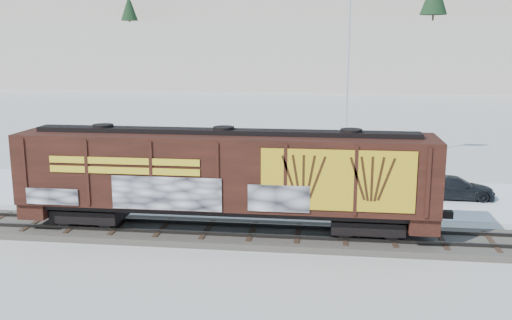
# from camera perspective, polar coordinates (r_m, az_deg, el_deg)

# --- Properties ---
(ground) EXTENTS (500.00, 500.00, 0.00)m
(ground) POSITION_cam_1_polar(r_m,az_deg,el_deg) (25.09, -0.39, -7.76)
(ground) COLOR white
(ground) RESTS_ON ground
(rail_track) EXTENTS (50.00, 3.40, 0.43)m
(rail_track) POSITION_cam_1_polar(r_m,az_deg,el_deg) (25.04, -0.39, -7.45)
(rail_track) COLOR #59544C
(rail_track) RESTS_ON ground
(parking_strip) EXTENTS (40.00, 8.00, 0.03)m
(parking_strip) POSITION_cam_1_polar(r_m,az_deg,el_deg) (32.20, 1.42, -3.35)
(parking_strip) COLOR white
(parking_strip) RESTS_ON ground
(hillside) EXTENTS (360.00, 110.00, 93.00)m
(hillside) POSITION_cam_1_polar(r_m,az_deg,el_deg) (163.39, 6.43, 13.62)
(hillside) COLOR white
(hillside) RESTS_ON ground
(hopper_railcar) EXTENTS (17.75, 3.06, 4.33)m
(hopper_railcar) POSITION_cam_1_polar(r_m,az_deg,el_deg) (24.47, -3.19, -1.33)
(hopper_railcar) COLOR black
(hopper_railcar) RESTS_ON rail_track
(flagpole) EXTENTS (2.30, 0.90, 13.38)m
(flagpole) POSITION_cam_1_polar(r_m,az_deg,el_deg) (38.14, 9.26, 6.57)
(flagpole) COLOR silver
(flagpole) RESTS_ON ground
(car_silver) EXTENTS (4.27, 3.04, 1.35)m
(car_silver) POSITION_cam_1_polar(r_m,az_deg,el_deg) (32.86, -1.54, -1.81)
(car_silver) COLOR #ADAFB4
(car_silver) RESTS_ON parking_strip
(car_white) EXTENTS (4.91, 2.99, 1.53)m
(car_white) POSITION_cam_1_polar(r_m,az_deg,el_deg) (31.95, -5.23, -2.08)
(car_white) COLOR silver
(car_white) RESTS_ON parking_strip
(car_dark) EXTENTS (4.20, 1.74, 1.22)m
(car_dark) POSITION_cam_1_polar(r_m,az_deg,el_deg) (32.81, 19.25, -2.61)
(car_dark) COLOR black
(car_dark) RESTS_ON parking_strip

